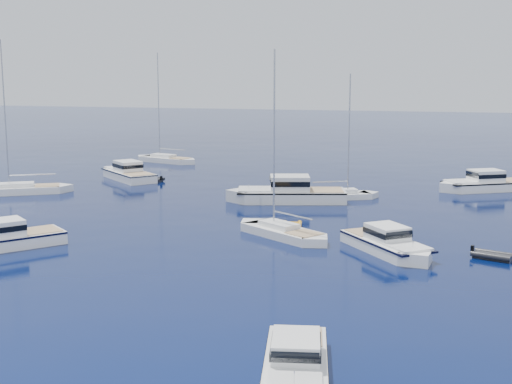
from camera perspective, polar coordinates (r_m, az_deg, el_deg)
ground at (r=38.55m, az=-10.84°, el=-9.20°), size 400.00×400.00×0.00m
motor_cruiser_near at (r=29.51m, az=3.29°, el=-15.15°), size 4.21×8.94×2.26m
motor_cruiser_right at (r=49.43m, az=10.87°, el=-4.95°), size 8.14×9.17×2.48m
motor_cruiser_centre at (r=67.63m, az=2.58°, el=-0.80°), size 13.10×7.00×3.29m
motor_cruiser_far_l at (r=83.26m, az=-10.57°, el=1.05°), size 10.31×9.58×2.83m
motor_cruiser_distant at (r=77.87m, az=18.27°, el=0.12°), size 11.11×8.17×2.85m
sailboat_mid_r at (r=53.30m, az=2.19°, el=-3.69°), size 9.75×7.84×14.76m
sailboat_mid_l at (r=76.27m, az=-18.84°, el=-0.11°), size 11.06×8.16×16.37m
sailboat_centre at (r=69.61m, az=6.89°, el=-0.56°), size 8.81×6.02×12.85m
sailboat_far_l at (r=98.37m, az=-7.46°, el=2.46°), size 11.10×5.74×15.80m
tender_yellow at (r=55.46m, az=2.94°, el=-3.17°), size 2.47×3.73×0.95m
tender_grey_near at (r=49.63m, az=18.94°, el=-5.25°), size 3.13×2.43×0.95m
tender_grey_far at (r=81.37m, az=-8.97°, el=0.90°), size 4.40×3.03×0.95m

